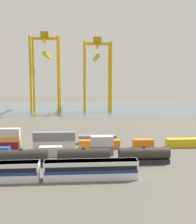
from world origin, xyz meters
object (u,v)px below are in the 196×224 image
object	(u,v)px
shipping_container_15	(10,141)
passenger_train	(42,170)
freight_tank_row	(84,157)
shipping_container_8	(8,146)
gantry_crane_west	(46,64)
gantry_crane_central	(97,67)

from	to	relation	value
shipping_container_15	passenger_train	bearing A→B (deg)	-66.47
freight_tank_row	shipping_container_15	bearing A→B (deg)	135.64
shipping_container_8	gantry_crane_west	bearing A→B (deg)	89.64
freight_tank_row	shipping_container_8	world-z (taller)	freight_tank_row
freight_tank_row	gantry_crane_central	world-z (taller)	gantry_crane_central
shipping_container_8	gantry_crane_central	world-z (taller)	gantry_crane_central
freight_tank_row	gantry_crane_west	xyz separation A→B (m)	(-20.76, 110.61, 27.62)
passenger_train	shipping_container_8	distance (m)	27.79
shipping_container_8	gantry_crane_central	bearing A→B (deg)	71.33
passenger_train	shipping_container_15	xyz separation A→B (m)	(-13.77, 31.62, -0.84)
passenger_train	shipping_container_8	world-z (taller)	passenger_train
shipping_container_8	shipping_container_15	distance (m)	6.97
freight_tank_row	gantry_crane_west	world-z (taller)	gantry_crane_west
passenger_train	shipping_container_8	size ratio (longest dim) A/B	6.50
shipping_container_8	shipping_container_15	xyz separation A→B (m)	(-1.13, 6.88, 0.00)
passenger_train	shipping_container_8	bearing A→B (deg)	117.07
gantry_crane_central	passenger_train	bearing A→B (deg)	-99.31
gantry_crane_west	gantry_crane_central	bearing A→B (deg)	0.79
passenger_train	gantry_crane_west	xyz separation A→B (m)	(-12.04, 120.23, 27.49)
shipping_container_8	gantry_crane_west	distance (m)	99.61
gantry_crane_west	shipping_container_15	bearing A→B (deg)	-91.12
passenger_train	shipping_container_15	distance (m)	34.50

